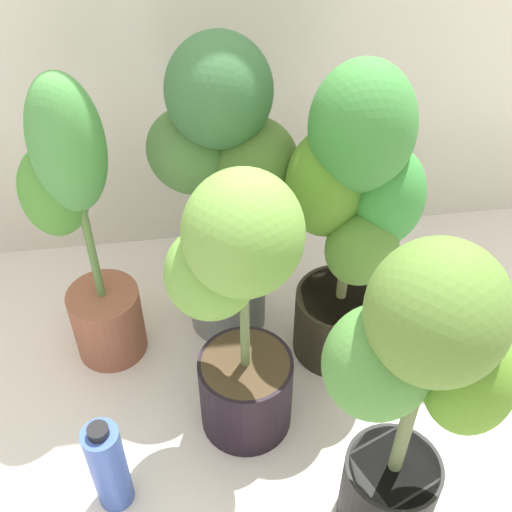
{
  "coord_description": "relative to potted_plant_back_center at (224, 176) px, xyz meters",
  "views": [
    {
      "loc": [
        -0.07,
        -0.78,
        1.41
      ],
      "look_at": [
        0.07,
        0.25,
        0.45
      ],
      "focal_mm": 45.85,
      "sensor_mm": 36.0,
      "label": 1
    }
  ],
  "objects": [
    {
      "name": "potted_plant_back_right",
      "position": [
        0.27,
        -0.14,
        -0.03
      ],
      "size": [
        0.38,
        0.31,
        0.84
      ],
      "color": "#2E281B",
      "rests_on": "ground"
    },
    {
      "name": "potted_plant_center",
      "position": [
        -0.01,
        -0.33,
        -0.09
      ],
      "size": [
        0.33,
        0.29,
        0.74
      ],
      "color": "black",
      "rests_on": "ground"
    },
    {
      "name": "ground_plane",
      "position": [
        -0.03,
        -0.47,
        -0.5
      ],
      "size": [
        8.0,
        8.0,
        0.0
      ],
      "primitive_type": "plane",
      "color": "silver",
      "rests_on": "ground"
    },
    {
      "name": "nutrient_bottle",
      "position": [
        -0.31,
        -0.5,
        -0.37
      ],
      "size": [
        0.08,
        0.08,
        0.28
      ],
      "color": "#3C5BB8",
      "rests_on": "ground"
    },
    {
      "name": "potted_plant_back_center",
      "position": [
        0.0,
        0.0,
        0.0
      ],
      "size": [
        0.42,
        0.35,
        0.85
      ],
      "color": "slate",
      "rests_on": "ground"
    },
    {
      "name": "potted_plant_back_left",
      "position": [
        -0.34,
        -0.05,
        -0.08
      ],
      "size": [
        0.24,
        0.2,
        0.82
      ],
      "color": "#96563E",
      "rests_on": "ground"
    },
    {
      "name": "potted_plant_front_right",
      "position": [
        0.27,
        -0.62,
        -0.04
      ],
      "size": [
        0.36,
        0.27,
        0.78
      ],
      "color": "black",
      "rests_on": "ground"
    }
  ]
}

